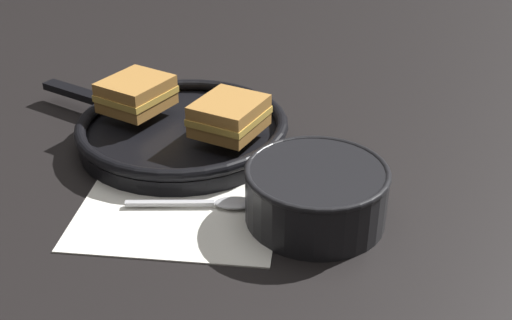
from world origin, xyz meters
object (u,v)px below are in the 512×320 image
(spoon, at_px, (217,203))
(skillet, at_px, (182,130))
(sandwich_near_left, at_px, (136,94))
(soup_bowl, at_px, (316,191))
(sandwich_near_right, at_px, (229,116))

(spoon, bearing_deg, skillet, 108.93)
(spoon, height_order, skillet, skillet)
(spoon, distance_m, sandwich_near_left, 0.26)
(soup_bowl, xyz_separation_m, sandwich_near_left, (-0.23, 0.26, 0.02))
(skillet, height_order, sandwich_near_left, sandwich_near_left)
(sandwich_near_right, bearing_deg, skillet, 146.27)
(sandwich_near_left, distance_m, sandwich_near_right, 0.16)
(skillet, bearing_deg, sandwich_near_right, -33.73)
(skillet, bearing_deg, spoon, -76.02)
(soup_bowl, distance_m, sandwich_near_right, 0.20)
(soup_bowl, distance_m, sandwich_near_left, 0.35)
(skillet, height_order, sandwich_near_right, sandwich_near_right)
(soup_bowl, xyz_separation_m, sandwich_near_right, (-0.10, 0.17, 0.02))
(skillet, xyz_separation_m, sandwich_near_right, (0.07, -0.05, 0.04))
(soup_bowl, distance_m, spoon, 0.13)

